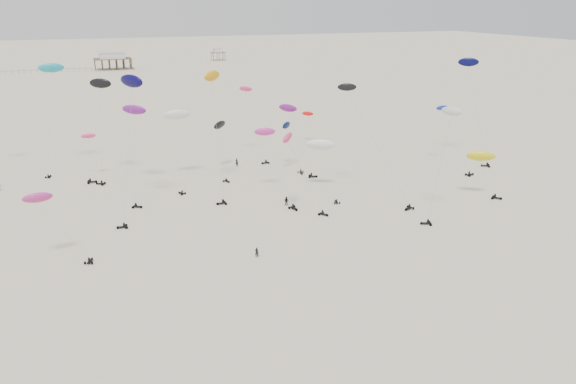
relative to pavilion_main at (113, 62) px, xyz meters
name	(u,v)px	position (x,y,z in m)	size (l,w,h in m)	color
ground_plane	(176,115)	(10.00, -150.00, -4.22)	(900.00, 900.00, 0.00)	beige
pavilion_main	(113,62)	(0.00, 0.00, 0.00)	(21.00, 13.00, 9.80)	brown
pavilion_small	(218,55)	(70.00, 30.00, -0.74)	(9.00, 7.00, 8.00)	brown
pier_fence	(15,72)	(-52.00, 0.00, -3.45)	(80.20, 0.20, 1.50)	black
rig_0	(296,156)	(13.92, -255.80, 7.24)	(9.30, 6.23, 15.98)	black
rig_2	(253,117)	(18.75, -214.23, 6.22)	(4.42, 13.45, 18.96)	black
rig_3	(292,143)	(23.02, -230.02, 2.92)	(5.24, 5.34, 11.98)	black
rig_4	(221,134)	(8.08, -223.19, 4.82)	(4.62, 13.60, 13.87)	black
rig_5	(50,212)	(-27.71, -261.35, 3.90)	(9.36, 5.13, 11.95)	black
rig_6	(483,162)	(52.69, -259.58, 3.17)	(7.07, 6.41, 10.02)	black
rig_7	(90,159)	(-20.83, -219.80, 0.65)	(3.27, 6.01, 10.40)	black
rig_8	(177,121)	(-2.23, -226.43, 9.15)	(5.99, 13.39, 17.45)	black
rig_9	(442,153)	(36.80, -267.51, 8.60)	(7.03, 4.57, 20.82)	black
rig_10	(100,103)	(-17.36, -219.94, 12.91)	(6.06, 7.99, 22.37)	black
rig_11	(456,140)	(60.02, -240.82, 2.89)	(3.31, 13.62, 17.17)	black
rig_12	(371,134)	(31.05, -252.29, 9.10)	(10.22, 16.78, 25.78)	black
rig_13	(130,101)	(-13.07, -242.87, 16.72)	(7.96, 13.09, 26.09)	black
rig_14	(294,125)	(23.61, -229.82, 7.01)	(6.70, 10.76, 16.32)	black
rig_15	(322,149)	(24.25, -243.92, 4.70)	(6.61, 12.97, 12.77)	black
rig_16	(51,78)	(-27.02, -206.64, 17.15)	(7.02, 10.69, 25.16)	black
rig_17	(473,86)	(68.12, -234.69, 14.25)	(5.05, 12.80, 25.29)	black
rig_18	(134,122)	(-11.41, -228.74, 10.02)	(6.57, 18.48, 20.92)	black
rig_19	(214,102)	(3.55, -237.25, 14.60)	(4.95, 13.32, 25.32)	black
rig_20	(311,124)	(38.20, -205.55, 1.36)	(4.15, 6.57, 9.08)	black
rig_21	(274,154)	(13.44, -244.68, 4.79)	(4.92, 14.67, 16.59)	black
spectator_0	(257,257)	(1.56, -270.55, -4.22)	(0.69, 0.47, 1.89)	black
spectator_1	(287,205)	(14.07, -250.39, -4.22)	(1.02, 0.60, 2.10)	black
spectator_3	(237,166)	(12.48, -220.26, -4.22)	(0.83, 0.57, 2.28)	black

